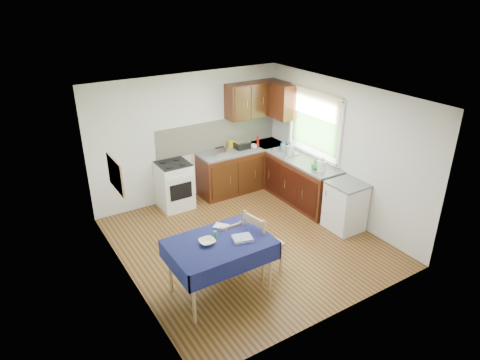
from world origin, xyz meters
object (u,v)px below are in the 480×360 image
chair_far (227,245)px  sandwich_press (242,144)px  chair_near (261,242)px  dish_rack (288,153)px  kettle (322,165)px  toaster (220,151)px  dining_table (220,248)px

chair_far → sandwich_press: (1.75, 2.36, 0.51)m
chair_far → sandwich_press: 2.98m
chair_near → sandwich_press: size_ratio=3.59×
dish_rack → kettle: (-0.00, -0.97, 0.10)m
dish_rack → chair_near: bearing=-112.2°
toaster → chair_near: bearing=-108.5°
dining_table → kettle: (2.66, 0.95, 0.28)m
chair_near → toaster: size_ratio=4.56×
chair_far → kettle: (2.35, 0.60, 0.55)m
chair_near → sandwich_press: sandwich_press is taller
dining_table → chair_far: 0.54m
dining_table → dish_rack: dish_rack is taller
dining_table → toaster: size_ratio=5.96×
chair_far → sandwich_press: bearing=-126.2°
chair_far → toaster: (1.17, 2.26, 0.51)m
chair_far → toaster: 2.60m
chair_near → sandwich_press: bearing=-38.1°
chair_near → sandwich_press: 3.02m
dining_table → toaster: 3.01m
chair_near → dish_rack: bearing=-57.2°
dining_table → chair_near: (0.71, 0.05, -0.17)m
chair_far → dish_rack: dish_rack is taller
sandwich_press → dish_rack: bearing=-66.9°
dish_rack → kettle: bearing=-66.3°
toaster → kettle: (1.17, -1.66, 0.04)m
dish_rack → sandwich_press: bearing=151.0°
sandwich_press → dining_table: bearing=-141.4°
sandwich_press → toaster: bearing=175.6°
chair_near → dish_rack: (1.95, 1.88, 0.36)m
sandwich_press → chair_far: bearing=-140.7°
dining_table → dish_rack: (2.66, 1.92, 0.19)m
chair_far → toaster: bearing=-117.0°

